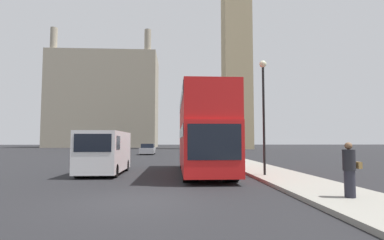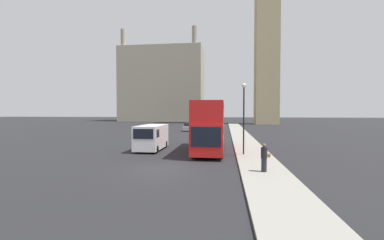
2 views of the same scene
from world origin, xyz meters
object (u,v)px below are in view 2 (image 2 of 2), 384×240
object	(u,v)px
white_van	(151,137)
street_lamp	(244,108)
red_double_decker_bus	(210,124)
pedestrian	(264,158)
parked_sedan	(189,127)

from	to	relation	value
white_van	street_lamp	bearing A→B (deg)	-14.14
red_double_decker_bus	white_van	bearing A→B (deg)	-179.47
red_double_decker_bus	pedestrian	world-z (taller)	red_double_decker_bus
white_van	pedestrian	world-z (taller)	white_van
white_van	pedestrian	bearing A→B (deg)	-41.80
pedestrian	parked_sedan	bearing A→B (deg)	105.31
pedestrian	parked_sedan	distance (m)	34.16
white_van	parked_sedan	size ratio (longest dim) A/B	1.15
street_lamp	parked_sedan	xyz separation A→B (m)	(-8.26, 26.86, -3.29)
red_double_decker_bus	pedestrian	bearing A→B (deg)	-66.12
red_double_decker_bus	parked_sedan	world-z (taller)	red_double_decker_bus
white_van	parked_sedan	world-z (taller)	white_van
white_van	street_lamp	distance (m)	9.09
parked_sedan	street_lamp	bearing A→B (deg)	-72.91
parked_sedan	red_double_decker_bus	bearing A→B (deg)	-77.74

